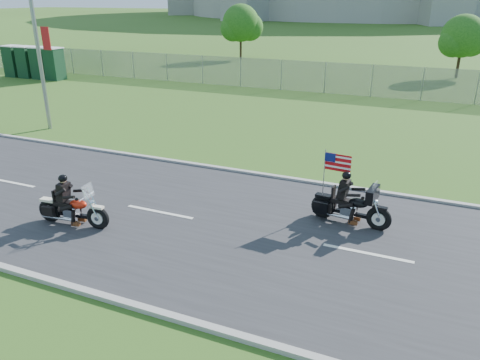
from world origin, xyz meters
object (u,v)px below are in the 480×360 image
at_px(streetlight, 35,4).
at_px(porta_toilet_a, 54,64).
at_px(motorcycle_lead, 72,210).
at_px(motorcycle_follow, 350,207).
at_px(porta_toilet_c, 27,63).
at_px(porta_toilet_b, 40,64).
at_px(porta_toilet_d, 13,62).

relative_size(streetlight, porta_toilet_a, 4.35).
distance_m(streetlight, porta_toilet_a, 15.39).
bearing_deg(porta_toilet_a, motorcycle_lead, -45.62).
height_order(motorcycle_lead, motorcycle_follow, motorcycle_follow).
bearing_deg(motorcycle_lead, porta_toilet_a, 128.25).
bearing_deg(porta_toilet_c, motorcycle_lead, -41.53).
relative_size(porta_toilet_c, motorcycle_follow, 1.01).
bearing_deg(porta_toilet_b, porta_toilet_a, 0.00).
distance_m(porta_toilet_a, porta_toilet_b, 1.40).
bearing_deg(porta_toilet_a, motorcycle_follow, -31.54).
xyz_separation_m(streetlight, motorcycle_follow, (15.23, -4.71, -5.11)).
height_order(porta_toilet_a, porta_toilet_c, same).
bearing_deg(motorcycle_lead, motorcycle_follow, 17.77).
relative_size(porta_toilet_d, motorcycle_follow, 1.01).
height_order(porta_toilet_a, porta_toilet_d, same).
bearing_deg(streetlight, porta_toilet_a, 132.91).
bearing_deg(motorcycle_lead, streetlight, 130.17).
xyz_separation_m(porta_toilet_b, motorcycle_follow, (26.64, -15.49, -0.62)).
relative_size(porta_toilet_a, motorcycle_follow, 1.01).
relative_size(streetlight, motorcycle_follow, 4.37).
distance_m(motorcycle_lead, motorcycle_follow, 7.69).
xyz_separation_m(porta_toilet_a, porta_toilet_b, (-1.40, 0.00, 0.00)).
height_order(streetlight, motorcycle_lead, streetlight).
relative_size(streetlight, porta_toilet_b, 4.35).
distance_m(porta_toilet_d, motorcycle_follow, 33.28).
distance_m(streetlight, porta_toilet_b, 16.33).
height_order(porta_toilet_a, motorcycle_follow, porta_toilet_a).
height_order(porta_toilet_b, motorcycle_follow, porta_toilet_b).
height_order(porta_toilet_b, motorcycle_lead, porta_toilet_b).
bearing_deg(motorcycle_follow, streetlight, 168.97).
height_order(streetlight, porta_toilet_c, streetlight).
distance_m(porta_toilet_b, motorcycle_follow, 30.83).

